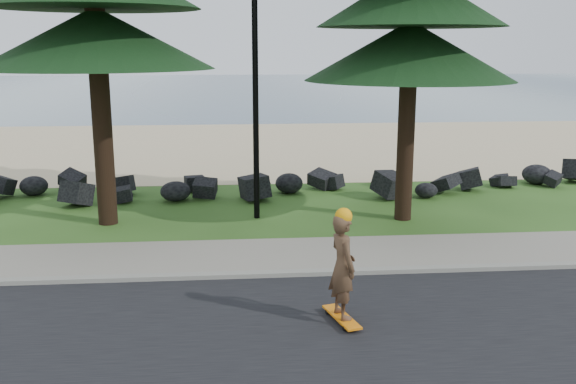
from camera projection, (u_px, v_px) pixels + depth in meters
name	position (u px, v px, depth m)	size (l,w,h in m)	color
ground	(263.00, 261.00, 12.45)	(160.00, 160.00, 0.00)	#264716
road	(280.00, 377.00, 8.08)	(160.00, 7.00, 0.02)	black
kerb	(265.00, 275.00, 11.56)	(160.00, 0.20, 0.10)	gray
sidewalk	(263.00, 256.00, 12.63)	(160.00, 2.00, 0.08)	gray
beach_sand	(247.00, 146.00, 26.53)	(160.00, 15.00, 0.01)	#CCB088
ocean	(238.00, 88.00, 61.97)	(160.00, 58.00, 0.01)	#344E63
seawall_boulders	(254.00, 195.00, 17.89)	(60.00, 2.40, 1.10)	black
lamp_post	(255.00, 43.00, 14.63)	(0.25, 0.14, 8.14)	black
skateboarder	(343.00, 267.00, 9.48)	(0.52, 0.98, 1.77)	orange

